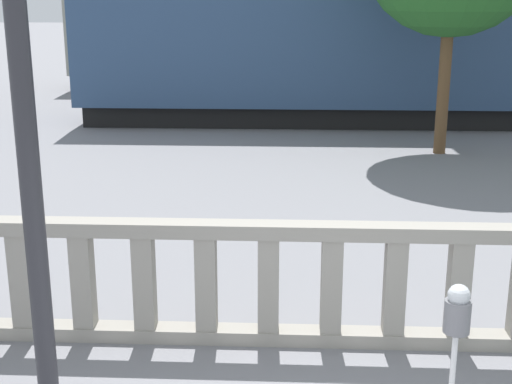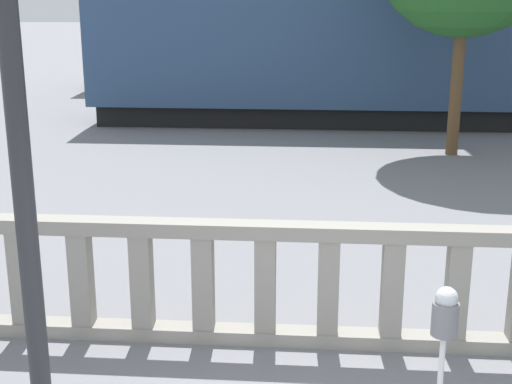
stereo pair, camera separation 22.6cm
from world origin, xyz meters
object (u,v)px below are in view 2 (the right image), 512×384
at_px(parking_meter, 444,326).
at_px(train_near, 456,52).
at_px(lamppost, 8,29).
at_px(train_far, 366,36).

xyz_separation_m(parking_meter, train_near, (2.73, 14.42, 0.70)).
bearing_deg(lamppost, parking_meter, -7.75).
height_order(train_near, train_far, train_near).
relative_size(lamppost, train_near, 0.28).
height_order(lamppost, train_near, lamppost).
xyz_separation_m(parking_meter, train_far, (0.96, 21.47, 0.68)).
xyz_separation_m(lamppost, train_near, (5.73, 14.02, -1.21)).
xyz_separation_m(lamppost, parking_meter, (3.00, -0.41, -1.91)).
bearing_deg(train_far, lamppost, -100.64).
bearing_deg(train_near, train_far, 104.13).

